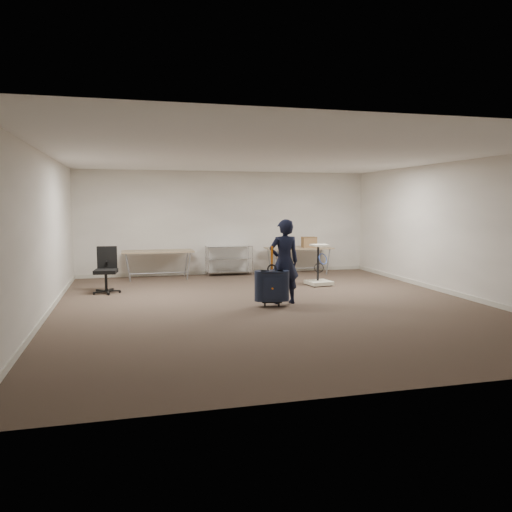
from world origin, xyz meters
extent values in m
plane|color=#403227|center=(0.00, 0.00, 0.00)|extent=(9.00, 9.00, 0.00)
plane|color=beige|center=(0.00, 4.50, 1.40)|extent=(8.00, 0.00, 8.00)
plane|color=beige|center=(0.00, -4.50, 1.40)|extent=(8.00, 0.00, 8.00)
plane|color=beige|center=(-4.00, 0.00, 1.40)|extent=(0.00, 9.00, 9.00)
plane|color=beige|center=(4.00, 0.00, 1.40)|extent=(0.00, 9.00, 9.00)
plane|color=white|center=(0.00, 0.00, 2.80)|extent=(8.00, 8.00, 0.00)
cube|color=beige|center=(0.00, 4.49, 0.05)|extent=(8.00, 0.02, 0.10)
cube|color=beige|center=(-3.99, 0.00, 0.05)|extent=(0.02, 9.00, 0.10)
cube|color=beige|center=(3.99, 0.00, 0.05)|extent=(0.02, 9.00, 0.10)
cube|color=#8B7A55|center=(-1.90, 3.95, 0.71)|extent=(1.80, 0.75, 0.03)
cylinder|color=#97999F|center=(-1.90, 3.95, 0.15)|extent=(1.50, 0.02, 0.02)
cylinder|color=#97999F|center=(-2.65, 3.65, 0.35)|extent=(0.13, 0.04, 0.69)
cylinder|color=#97999F|center=(-1.15, 3.65, 0.35)|extent=(0.13, 0.04, 0.69)
cylinder|color=#97999F|center=(-2.65, 4.25, 0.35)|extent=(0.13, 0.04, 0.69)
cylinder|color=#97999F|center=(-1.15, 4.25, 0.35)|extent=(0.13, 0.04, 0.69)
cube|color=#8B7A55|center=(1.90, 3.95, 0.71)|extent=(1.80, 0.75, 0.03)
cylinder|color=#97999F|center=(1.90, 3.95, 0.15)|extent=(1.50, 0.02, 0.02)
cylinder|color=#97999F|center=(1.15, 3.65, 0.35)|extent=(0.13, 0.04, 0.69)
cylinder|color=#97999F|center=(2.65, 3.65, 0.35)|extent=(0.13, 0.04, 0.69)
cylinder|color=#97999F|center=(1.15, 4.25, 0.35)|extent=(0.13, 0.04, 0.69)
cylinder|color=#97999F|center=(2.65, 4.25, 0.35)|extent=(0.13, 0.04, 0.69)
cylinder|color=silver|center=(-0.60, 3.98, 0.40)|extent=(0.02, 0.02, 0.80)
cylinder|color=silver|center=(0.60, 3.98, 0.40)|extent=(0.02, 0.02, 0.80)
cylinder|color=silver|center=(-0.60, 4.42, 0.40)|extent=(0.02, 0.02, 0.80)
cylinder|color=silver|center=(0.60, 4.42, 0.40)|extent=(0.02, 0.02, 0.80)
cube|color=silver|center=(0.00, 4.20, 0.10)|extent=(1.20, 0.45, 0.02)
cube|color=silver|center=(0.00, 4.20, 0.45)|extent=(1.20, 0.45, 0.02)
cube|color=silver|center=(0.00, 4.20, 0.78)|extent=(1.20, 0.45, 0.01)
imported|color=black|center=(0.28, 0.13, 0.82)|extent=(0.61, 0.41, 1.63)
cube|color=black|center=(-0.03, -0.10, 0.39)|extent=(0.46, 0.32, 0.57)
cube|color=black|center=(-0.03, -0.08, 0.09)|extent=(0.40, 0.24, 0.03)
cylinder|color=black|center=(-0.16, -0.07, 0.04)|extent=(0.04, 0.08, 0.08)
cylinder|color=black|center=(0.10, -0.13, 0.04)|extent=(0.04, 0.08, 0.08)
torus|color=black|center=(-0.03, -0.10, 0.71)|extent=(0.18, 0.06, 0.18)
cube|color=orange|center=(-0.03, -0.08, 0.92)|extent=(0.04, 0.01, 0.44)
cylinder|color=black|center=(-3.11, 2.15, 0.05)|extent=(0.61, 0.61, 0.09)
cylinder|color=black|center=(-3.11, 2.15, 0.25)|extent=(0.06, 0.06, 0.40)
cube|color=black|center=(-3.11, 2.15, 0.47)|extent=(0.51, 0.51, 0.08)
cube|color=black|center=(-3.08, 2.37, 0.76)|extent=(0.43, 0.11, 0.48)
cube|color=#ECE8CB|center=(1.73, 1.99, 0.06)|extent=(0.59, 0.59, 0.08)
cylinder|color=black|center=(1.52, 1.78, 0.02)|extent=(0.06, 0.06, 0.04)
cylinder|color=black|center=(1.73, 2.05, 0.53)|extent=(0.05, 0.05, 0.85)
cube|color=#ECE8CB|center=(1.73, 1.99, 0.95)|extent=(0.41, 0.36, 0.04)
torus|color=blue|center=(1.79, 1.91, 0.64)|extent=(0.28, 0.14, 0.26)
cube|color=#967246|center=(2.19, 3.91, 0.87)|extent=(0.40, 0.31, 0.29)
camera|label=1|loc=(-2.59, -8.96, 1.92)|focal=35.00mm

